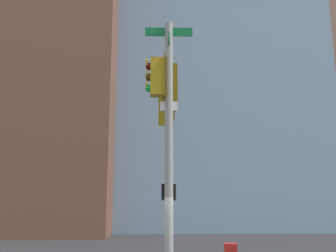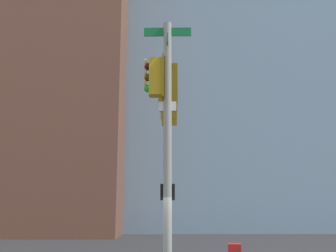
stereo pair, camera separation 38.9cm
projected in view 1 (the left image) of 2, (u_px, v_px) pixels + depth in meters
name	position (u px, v px, depth m)	size (l,w,h in m)	color
signal_pole_assembly	(166.00, 109.00, 11.40)	(1.26, 5.13, 7.09)	gray
building_brick_midblock	(331.00, 95.00, 49.56)	(21.96, 15.55, 32.89)	#845B47
building_brick_farside	(207.00, 136.00, 72.04)	(18.96, 14.06, 30.80)	brown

